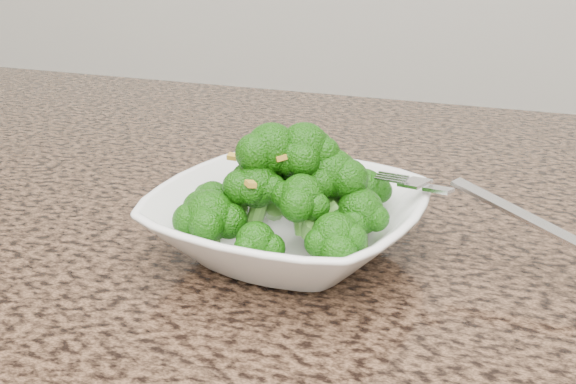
% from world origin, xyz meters
% --- Properties ---
extents(granite_counter, '(1.64, 1.04, 0.03)m').
position_xyz_m(granite_counter, '(0.00, 0.30, 0.89)').
color(granite_counter, brown).
rests_on(granite_counter, cabinet).
extents(bowl, '(0.22, 0.22, 0.05)m').
position_xyz_m(bowl, '(0.10, 0.32, 0.92)').
color(bowl, white).
rests_on(bowl, granite_counter).
extents(broccoli_pile, '(0.18, 0.18, 0.06)m').
position_xyz_m(broccoli_pile, '(0.10, 0.32, 0.98)').
color(broccoli_pile, '#195E0A').
rests_on(broccoli_pile, bowl).
extents(garlic_topping, '(0.11, 0.11, 0.01)m').
position_xyz_m(garlic_topping, '(0.10, 0.32, 1.02)').
color(garlic_topping, gold).
rests_on(garlic_topping, broccoli_pile).
extents(fork, '(0.17, 0.10, 0.01)m').
position_xyz_m(fork, '(0.21, 0.35, 0.95)').
color(fork, silver).
rests_on(fork, bowl).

